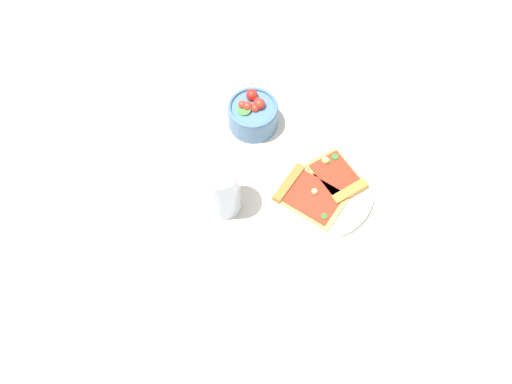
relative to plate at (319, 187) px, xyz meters
The scene contains 7 objects.
ground_plane 0.01m from the plate, 71.32° to the right, with size 2.40×2.40×0.00m, color beige.
plate is the anchor object (origin of this frame).
pizza_slice_near 0.04m from the plate, 15.07° to the right, with size 0.10×0.14×0.02m.
pizza_slice_far 0.04m from the plate, 144.59° to the left, with size 0.12×0.14×0.02m.
salad_bowl 0.23m from the plate, 105.08° to the right, with size 0.11×0.11×0.08m.
soda_glass 0.22m from the plate, 44.95° to the right, with size 0.08×0.08×0.14m.
paper_napkin 0.30m from the plate, ahead, with size 0.13×0.11×0.00m, color white.
Camera 1 is at (0.47, 0.17, 0.91)m, focal length 33.27 mm.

